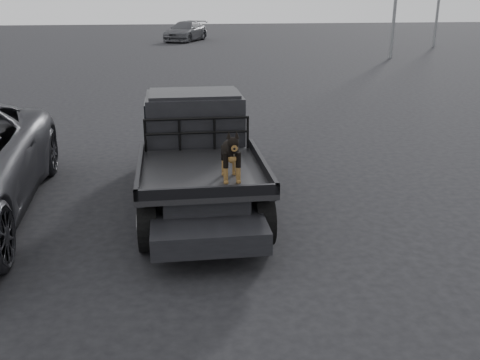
{
  "coord_description": "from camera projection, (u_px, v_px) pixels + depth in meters",
  "views": [
    {
      "loc": [
        -0.67,
        -7.27,
        3.48
      ],
      "look_at": [
        0.23,
        -0.62,
        1.13
      ],
      "focal_mm": 40.0,
      "sensor_mm": 36.0,
      "label": 1
    }
  ],
  "objects": [
    {
      "name": "ground",
      "position": [
        219.0,
        238.0,
        8.04
      ],
      "size": [
        120.0,
        120.0,
        0.0
      ],
      "primitive_type": "plane",
      "color": "black",
      "rests_on": "ground"
    },
    {
      "name": "flatbed_ute",
      "position": [
        199.0,
        178.0,
        9.23
      ],
      "size": [
        2.0,
        5.4,
        0.92
      ],
      "primitive_type": null,
      "color": "black",
      "rests_on": "ground"
    },
    {
      "name": "ute_cab",
      "position": [
        194.0,
        116.0,
        9.82
      ],
      "size": [
        1.72,
        1.3,
        0.88
      ],
      "primitive_type": null,
      "color": "black",
      "rests_on": "flatbed_ute"
    },
    {
      "name": "dog",
      "position": [
        231.0,
        154.0,
        7.7
      ],
      "size": [
        0.32,
        0.6,
        0.74
      ],
      "primitive_type": null,
      "color": "black",
      "rests_on": "flatbed_ute"
    },
    {
      "name": "headache_rack",
      "position": [
        197.0,
        134.0,
        9.18
      ],
      "size": [
        1.8,
        0.08,
        0.55
      ],
      "primitive_type": null,
      "color": "black",
      "rests_on": "flatbed_ute"
    },
    {
      "name": "distant_car_b",
      "position": [
        186.0,
        31.0,
        41.07
      ],
      "size": [
        3.99,
        5.46,
        1.47
      ],
      "primitive_type": "imported",
      "rotation": [
        0.0,
        0.0,
        -0.43
      ],
      "color": "#4E4F54",
      "rests_on": "ground"
    }
  ]
}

